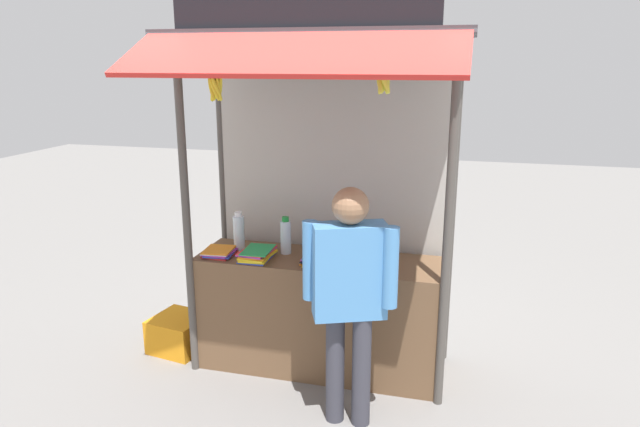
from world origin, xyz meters
TOP-DOWN VIEW (x-y plane):
  - ground_plane at (0.00, 0.00)m, footprint 20.00×20.00m
  - stall_counter at (0.00, 0.00)m, footprint 1.86×0.57m
  - stall_structure at (0.00, 0.09)m, footprint 2.06×1.40m
  - water_bottle_rear_center at (0.15, 0.19)m, footprint 0.06×0.06m
  - water_bottle_mid_left at (-0.66, 0.03)m, footprint 0.09×0.09m
  - water_bottle_far_right at (-0.29, 0.06)m, footprint 0.08×0.08m
  - magazine_stack_back_left at (0.03, -0.08)m, footprint 0.27×0.33m
  - magazine_stack_right at (0.33, -0.22)m, footprint 0.27×0.26m
  - magazine_stack_front_right at (-0.45, -0.12)m, footprint 0.24×0.32m
  - magazine_stack_mid_right at (-0.76, -0.12)m, footprint 0.24×0.26m
  - banana_bunch_rightmost at (-0.61, -0.39)m, footprint 0.12×0.12m
  - banana_bunch_leftmost at (0.50, -0.39)m, footprint 0.11×0.11m
  - vendor_person at (0.36, -0.65)m, footprint 0.60×0.35m
  - plastic_crate at (-1.20, -0.03)m, footprint 0.47×0.47m

SIDE VIEW (x-z plane):
  - ground_plane at x=0.00m, z-range 0.00..0.00m
  - plastic_crate at x=-1.20m, z-range 0.00..0.28m
  - stall_counter at x=0.00m, z-range 0.00..0.89m
  - magazine_stack_mid_right at x=-0.76m, z-range 0.89..0.94m
  - magazine_stack_back_left at x=0.03m, z-range 0.89..0.96m
  - magazine_stack_front_right at x=-0.45m, z-range 0.89..0.97m
  - magazine_stack_right at x=0.33m, z-range 0.89..0.97m
  - vendor_person at x=0.36m, z-range 0.16..1.76m
  - water_bottle_rear_center at x=0.15m, z-range 0.88..1.11m
  - water_bottle_far_right at x=-0.29m, z-range 0.88..1.17m
  - water_bottle_mid_left at x=-0.66m, z-range 0.88..1.19m
  - stall_structure at x=0.00m, z-range 0.27..3.13m
  - banana_bunch_rightmost at x=-0.61m, z-range 1.99..2.31m
  - banana_bunch_leftmost at x=0.50m, z-range 2.07..2.34m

